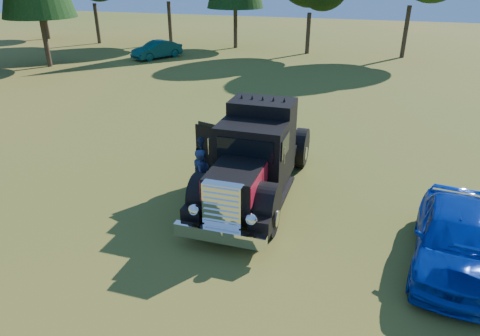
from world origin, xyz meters
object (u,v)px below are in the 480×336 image
spectator_far (204,161)px  distant_teal_car (157,50)px  hotrod_coupe (455,238)px  spectator_near (203,177)px  diamond_t_truck (254,160)px

spectator_far → distant_teal_car: size_ratio=0.42×
hotrod_coupe → spectator_near: 7.18m
diamond_t_truck → spectator_near: diamond_t_truck is taller
diamond_t_truck → spectator_far: (-1.83, 0.26, -0.38)m
diamond_t_truck → hotrod_coupe: 6.07m
spectator_near → distant_teal_car: spectator_near is taller
spectator_far → distant_teal_car: 23.94m
hotrod_coupe → spectator_far: size_ratio=2.67×
hotrod_coupe → distant_teal_car: size_ratio=1.13×
hotrod_coupe → diamond_t_truck: bearing=160.5°
spectator_near → distant_teal_car: size_ratio=0.43×
spectator_far → distant_teal_car: (-12.42, 20.47, -0.20)m
distant_teal_car → hotrod_coupe: bearing=-20.5°
spectator_near → spectator_far: bearing=12.7°
diamond_t_truck → distant_teal_car: diamond_t_truck is taller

